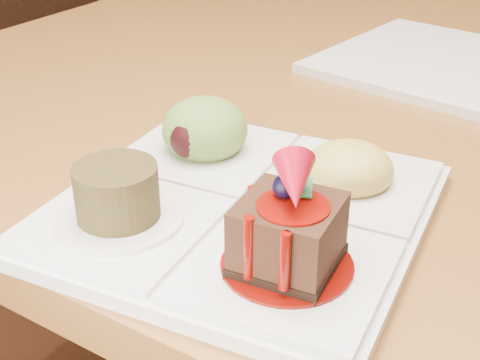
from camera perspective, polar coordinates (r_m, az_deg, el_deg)
The scene contains 5 objects.
ground at distance 1.58m, azimuth 12.02°, elevation -13.16°, with size 6.00×6.00×0.00m, color #5C2F1A.
dining_table at distance 1.24m, azimuth 15.23°, elevation 11.13°, with size 1.00×1.80×0.75m.
chair_left at distance 1.89m, azimuth -14.79°, elevation 12.67°, with size 0.43×0.43×0.96m.
sampler_plate at distance 0.54m, azimuth 0.00°, elevation -0.97°, with size 0.31×0.31×0.11m.
second_plate at distance 0.91m, azimuth 16.93°, elevation 9.48°, with size 0.28×0.28×0.01m, color silver.
Camera 1 is at (0.35, -1.14, 1.04)m, focal length 50.00 mm.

